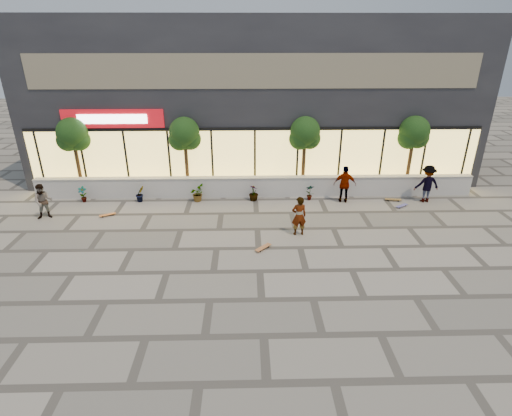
{
  "coord_description": "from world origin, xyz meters",
  "views": [
    {
      "loc": [
        -0.43,
        -11.92,
        7.75
      ],
      "look_at": [
        -0.07,
        2.57,
        1.3
      ],
      "focal_mm": 28.0,
      "sensor_mm": 36.0,
      "label": 1
    }
  ],
  "objects_px": {
    "skater_center": "(299,216)",
    "skater_right_far": "(427,184)",
    "tree_east": "(414,134)",
    "skater_left": "(43,202)",
    "skateboard_left": "(108,215)",
    "tree_midwest": "(185,136)",
    "tree_west": "(73,136)",
    "skater_right_near": "(345,184)",
    "skateboard_right_far": "(402,206)",
    "skateboard_right_near": "(393,199)",
    "skateboard_center": "(263,247)",
    "tree_mideast": "(305,135)"
  },
  "relations": [
    {
      "from": "skater_center",
      "to": "skater_right_far",
      "type": "bearing_deg",
      "value": -160.41
    },
    {
      "from": "tree_east",
      "to": "skater_left",
      "type": "distance_m",
      "value": 17.88
    },
    {
      "from": "tree_west",
      "to": "skater_center",
      "type": "height_order",
      "value": "tree_west"
    },
    {
      "from": "skater_right_near",
      "to": "skateboard_right_far",
      "type": "relative_size",
      "value": 2.61
    },
    {
      "from": "skater_center",
      "to": "skateboard_left",
      "type": "bearing_deg",
      "value": -20.31
    },
    {
      "from": "skater_right_far",
      "to": "skateboard_left",
      "type": "distance_m",
      "value": 15.26
    },
    {
      "from": "tree_mideast",
      "to": "skater_right_far",
      "type": "relative_size",
      "value": 2.11
    },
    {
      "from": "skater_left",
      "to": "skateboard_right_near",
      "type": "relative_size",
      "value": 2.01
    },
    {
      "from": "tree_midwest",
      "to": "skater_center",
      "type": "bearing_deg",
      "value": -43.66
    },
    {
      "from": "tree_east",
      "to": "skateboard_left",
      "type": "bearing_deg",
      "value": -168.74
    },
    {
      "from": "skater_right_near",
      "to": "tree_east",
      "type": "bearing_deg",
      "value": -148.11
    },
    {
      "from": "tree_midwest",
      "to": "skateboard_right_far",
      "type": "bearing_deg",
      "value": -12.12
    },
    {
      "from": "skater_left",
      "to": "skateboard_left",
      "type": "distance_m",
      "value": 2.78
    },
    {
      "from": "skater_right_far",
      "to": "skateboard_right_near",
      "type": "distance_m",
      "value": 1.74
    },
    {
      "from": "tree_mideast",
      "to": "skater_left",
      "type": "xyz_separation_m",
      "value": [
        -11.98,
        -3.09,
        -2.17
      ]
    },
    {
      "from": "skater_left",
      "to": "skater_right_near",
      "type": "bearing_deg",
      "value": -9.75
    },
    {
      "from": "skater_left",
      "to": "skateboard_right_near",
      "type": "height_order",
      "value": "skater_left"
    },
    {
      "from": "skater_left",
      "to": "skater_right_near",
      "type": "relative_size",
      "value": 0.88
    },
    {
      "from": "tree_east",
      "to": "tree_midwest",
      "type": "bearing_deg",
      "value": 180.0
    },
    {
      "from": "skateboard_center",
      "to": "skateboard_right_near",
      "type": "distance_m",
      "value": 8.13
    },
    {
      "from": "tree_midwest",
      "to": "tree_west",
      "type": "bearing_deg",
      "value": 180.0
    },
    {
      "from": "skater_left",
      "to": "skater_center",
      "type": "bearing_deg",
      "value": -25.52
    },
    {
      "from": "skater_right_far",
      "to": "skateboard_center",
      "type": "relative_size",
      "value": 2.6
    },
    {
      "from": "tree_east",
      "to": "skater_left",
      "type": "bearing_deg",
      "value": -169.97
    },
    {
      "from": "tree_west",
      "to": "skater_center",
      "type": "relative_size",
      "value": 2.32
    },
    {
      "from": "skater_right_near",
      "to": "skateboard_center",
      "type": "distance_m",
      "value": 6.25
    },
    {
      "from": "skater_center",
      "to": "skater_right_far",
      "type": "distance_m",
      "value": 7.48
    },
    {
      "from": "skateboard_right_far",
      "to": "tree_west",
      "type": "bearing_deg",
      "value": 139.11
    },
    {
      "from": "skater_center",
      "to": "skater_right_far",
      "type": "relative_size",
      "value": 0.91
    },
    {
      "from": "skater_left",
      "to": "skateboard_left",
      "type": "bearing_deg",
      "value": -12.99
    },
    {
      "from": "tree_midwest",
      "to": "tree_east",
      "type": "bearing_deg",
      "value": 0.0
    },
    {
      "from": "skater_left",
      "to": "skateboard_left",
      "type": "relative_size",
      "value": 2.25
    },
    {
      "from": "tree_mideast",
      "to": "skateboard_right_far",
      "type": "bearing_deg",
      "value": -26.59
    },
    {
      "from": "skater_center",
      "to": "skateboard_left",
      "type": "height_order",
      "value": "skater_center"
    },
    {
      "from": "skateboard_center",
      "to": "skateboard_right_far",
      "type": "relative_size",
      "value": 1.01
    },
    {
      "from": "tree_east",
      "to": "tree_west",
      "type": "bearing_deg",
      "value": 180.0
    },
    {
      "from": "tree_east",
      "to": "skateboard_right_far",
      "type": "xyz_separation_m",
      "value": [
        -0.99,
        -2.26,
        -2.91
      ]
    },
    {
      "from": "skater_center",
      "to": "skateboard_right_far",
      "type": "distance_m",
      "value": 6.01
    },
    {
      "from": "skater_center",
      "to": "skateboard_right_near",
      "type": "relative_size",
      "value": 2.09
    },
    {
      "from": "tree_west",
      "to": "tree_midwest",
      "type": "xyz_separation_m",
      "value": [
        5.5,
        0.0,
        0.0
      ]
    },
    {
      "from": "skater_center",
      "to": "skater_right_far",
      "type": "height_order",
      "value": "skater_right_far"
    },
    {
      "from": "tree_west",
      "to": "skateboard_center",
      "type": "relative_size",
      "value": 5.48
    },
    {
      "from": "tree_east",
      "to": "skateboard_right_near",
      "type": "height_order",
      "value": "tree_east"
    },
    {
      "from": "skateboard_left",
      "to": "skateboard_right_near",
      "type": "relative_size",
      "value": 0.9
    },
    {
      "from": "skater_right_far",
      "to": "skateboard_center",
      "type": "xyz_separation_m",
      "value": [
        -8.19,
        -4.56,
        -0.85
      ]
    },
    {
      "from": "tree_west",
      "to": "skateboard_left",
      "type": "height_order",
      "value": "tree_west"
    },
    {
      "from": "tree_east",
      "to": "skater_right_far",
      "type": "distance_m",
      "value": 2.63
    },
    {
      "from": "tree_west",
      "to": "skateboard_center",
      "type": "height_order",
      "value": "tree_west"
    },
    {
      "from": "skater_right_near",
      "to": "skateboard_right_far",
      "type": "bearing_deg",
      "value": 174.18
    },
    {
      "from": "skateboard_center",
      "to": "skateboard_left",
      "type": "bearing_deg",
      "value": 108.65
    }
  ]
}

